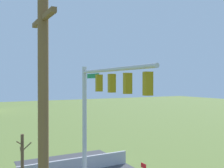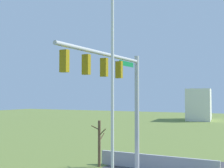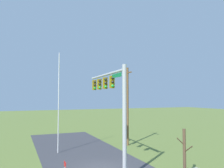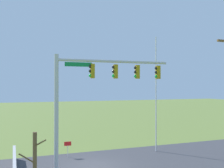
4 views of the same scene
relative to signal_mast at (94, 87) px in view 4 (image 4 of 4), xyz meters
The scene contains 7 objects.
ground_plane 5.63m from the signal_mast, 101.00° to the right, with size 160.00×160.00×0.00m, color olive.
road_surface 6.99m from the signal_mast, 169.03° to the right, with size 28.00×8.00×0.01m, color #3D3D42.
retaining_fence 7.13m from the signal_mast, ahead, with size 0.20×8.48×1.03m, color #A8A8AD.
signal_mast is the anchor object (origin of this frame).
flagpole 7.11m from the signal_mast, 155.53° to the right, with size 0.10×0.10×9.87m, color silver.
bare_tree 6.62m from the signal_mast, 40.59° to the left, with size 1.27×1.02×3.34m.
open_sign 6.08m from the signal_mast, 74.47° to the right, with size 0.56×0.04×1.22m.
Camera 4 is at (5.24, 17.59, 5.57)m, focal length 41.89 mm.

